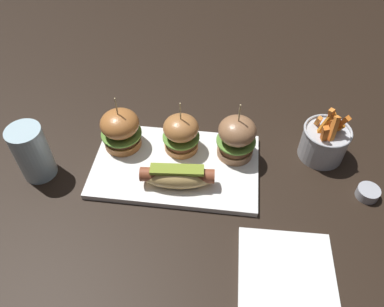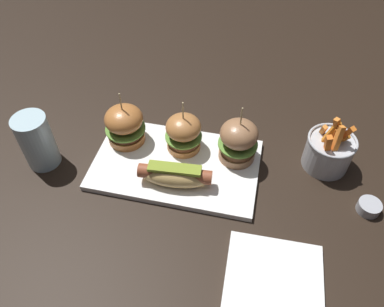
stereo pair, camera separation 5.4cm
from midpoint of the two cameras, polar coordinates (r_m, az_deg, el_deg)
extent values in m
plane|color=black|center=(0.87, -0.63, -2.05)|extent=(3.00, 3.00, 0.00)
cube|color=white|center=(0.87, -0.63, -1.75)|extent=(0.38, 0.23, 0.01)
ellipsoid|color=tan|center=(0.81, -0.67, -3.47)|extent=(0.15, 0.07, 0.05)
cylinder|color=brown|center=(0.80, -0.67, -3.20)|extent=(0.16, 0.04, 0.03)
cube|color=olive|center=(0.79, -0.68, -2.36)|extent=(0.11, 0.04, 0.01)
cylinder|color=#B06933|center=(0.91, -8.18, 2.54)|extent=(0.09, 0.09, 0.02)
cylinder|color=#512B1A|center=(0.90, -8.30, 3.30)|extent=(0.08, 0.08, 0.01)
cylinder|color=#609338|center=(0.90, -8.36, 3.72)|extent=(0.09, 0.09, 0.00)
ellipsoid|color=#B06933|center=(0.87, -8.57, 5.15)|extent=(0.09, 0.09, 0.06)
cylinder|color=tan|center=(0.85, -8.90, 7.32)|extent=(0.00, 0.00, 0.06)
cylinder|color=#AE6F3B|center=(0.89, 0.49, 1.36)|extent=(0.08, 0.08, 0.02)
cylinder|color=#59311D|center=(0.88, 0.49, 2.12)|extent=(0.07, 0.07, 0.02)
cylinder|color=#609338|center=(0.87, 0.50, 2.61)|extent=(0.09, 0.09, 0.00)
ellipsoid|color=#AE6F3B|center=(0.85, 0.51, 3.97)|extent=(0.08, 0.08, 0.05)
cylinder|color=tan|center=(0.82, 0.53, 6.06)|extent=(0.00, 0.00, 0.06)
cylinder|color=#976946|center=(0.88, 8.54, -0.05)|extent=(0.08, 0.08, 0.02)
cylinder|color=brown|center=(0.86, 8.69, 0.85)|extent=(0.08, 0.08, 0.02)
cylinder|color=#609338|center=(0.85, 8.78, 1.40)|extent=(0.09, 0.09, 0.00)
ellipsoid|color=#976946|center=(0.83, 9.02, 2.89)|extent=(0.08, 0.08, 0.06)
cylinder|color=tan|center=(0.80, 9.39, 5.13)|extent=(0.00, 0.00, 0.06)
cylinder|color=#B7BABF|center=(0.91, 21.52, 0.02)|extent=(0.10, 0.10, 0.08)
torus|color=#B7BABF|center=(0.88, 22.25, 1.80)|extent=(0.11, 0.11, 0.01)
cube|color=#CA6C1B|center=(0.90, 22.98, 1.78)|extent=(0.04, 0.03, 0.06)
cube|color=orange|center=(0.88, 23.48, 2.32)|extent=(0.03, 0.05, 0.09)
cube|color=orange|center=(0.87, 21.54, 2.33)|extent=(0.04, 0.02, 0.08)
cube|color=orange|center=(0.88, 22.23, 1.77)|extent=(0.02, 0.01, 0.07)
cube|color=orange|center=(0.88, 21.72, 2.32)|extent=(0.05, 0.02, 0.07)
cube|color=orange|center=(0.86, 21.53, 0.87)|extent=(0.02, 0.03, 0.08)
cube|color=orange|center=(0.87, 22.64, 1.28)|extent=(0.02, 0.04, 0.09)
cube|color=orange|center=(0.90, 20.73, 2.95)|extent=(0.01, 0.04, 0.06)
cube|color=orange|center=(0.88, 22.66, 2.57)|extent=(0.04, 0.02, 0.09)
cylinder|color=#A8AAB2|center=(0.88, 26.86, -7.31)|extent=(0.05, 0.05, 0.02)
cylinder|color=tan|center=(0.88, 27.01, -7.05)|extent=(0.04, 0.04, 0.00)
cube|color=white|center=(0.74, 14.44, -18.52)|extent=(0.18, 0.18, 0.01)
cylinder|color=silver|center=(0.89, -20.85, 1.68)|extent=(0.07, 0.07, 0.13)
camera|label=1|loc=(0.03, -88.12, 2.08)|focal=35.19mm
camera|label=2|loc=(0.03, 91.88, -2.08)|focal=35.19mm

